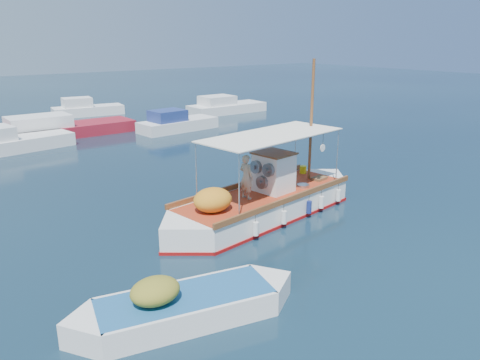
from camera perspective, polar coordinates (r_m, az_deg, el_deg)
ground at (r=17.53m, az=2.94°, el=-5.29°), size 160.00×160.00×0.00m
fishing_caique at (r=18.06m, az=2.90°, el=-2.80°), size 9.80×3.64×6.04m
dinghy at (r=11.93m, az=-6.87°, el=-15.29°), size 5.76×2.53×1.44m
bg_boat_nw at (r=31.44m, az=-27.02°, el=3.88°), size 7.92×3.57×1.80m
bg_boat_n at (r=34.82m, az=-21.36°, el=5.69°), size 9.96×3.02×1.80m
bg_boat_ne at (r=35.03m, az=-7.81°, el=6.77°), size 6.11×2.77×1.80m
bg_boat_e at (r=43.12m, az=-1.84°, el=8.83°), size 7.26×2.65×1.80m
bg_boat_far_n at (r=43.81m, az=-18.26°, el=8.13°), size 6.14×2.73×1.80m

